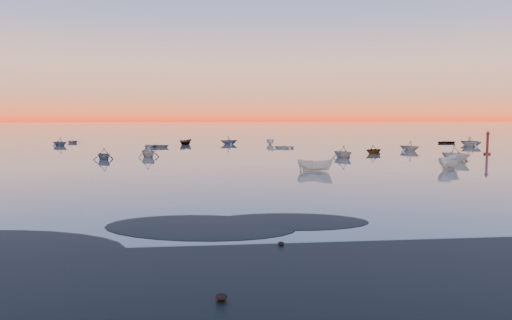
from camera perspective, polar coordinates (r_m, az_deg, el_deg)
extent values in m
plane|color=#6A6158|center=(124.61, -3.92, 2.50)|extent=(600.00, 600.00, 0.00)
imported|color=#BCBCB7|center=(57.27, 21.17, -0.93)|extent=(4.01, 4.24, 1.42)
imported|color=gray|center=(68.40, 9.89, 0.28)|extent=(3.98, 3.05, 1.27)
cylinder|color=#45100E|center=(80.41, 24.89, 0.63)|extent=(1.01, 1.01, 0.34)
cylinder|color=#45100E|center=(80.33, 24.93, 1.62)|extent=(0.36, 0.36, 2.91)
cone|color=#45100E|center=(80.25, 24.98, 2.86)|extent=(0.67, 0.67, 0.56)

